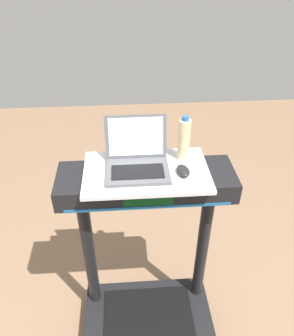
% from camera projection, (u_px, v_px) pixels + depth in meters
% --- Properties ---
extents(desk_board, '(0.62, 0.38, 0.02)m').
position_uv_depth(desk_board, '(146.00, 172.00, 1.68)').
color(desk_board, silver).
rests_on(desk_board, treadmill_base).
extents(laptop, '(0.31, 0.28, 0.23)m').
position_uv_depth(laptop, '(137.00, 160.00, 1.66)').
color(laptop, '#515459').
rests_on(laptop, desk_board).
extents(computer_mouse, '(0.07, 0.11, 0.03)m').
position_uv_depth(computer_mouse, '(183.00, 171.00, 1.64)').
color(computer_mouse, black).
rests_on(computer_mouse, desk_board).
extents(water_bottle, '(0.06, 0.06, 0.24)m').
position_uv_depth(water_bottle, '(184.00, 139.00, 1.70)').
color(water_bottle, beige).
rests_on(water_bottle, desk_board).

